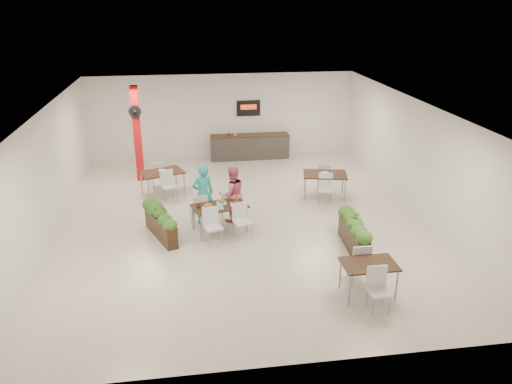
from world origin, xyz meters
TOP-DOWN VIEW (x-y plane):
  - ground at (0.00, 0.00)m, footprint 12.00×12.00m
  - room_shell at (0.00, 0.00)m, footprint 10.10×12.10m
  - red_column at (-3.00, 3.79)m, footprint 0.40×0.41m
  - service_counter at (1.00, 5.65)m, footprint 3.00×0.64m
  - main_table at (-0.64, -0.64)m, footprint 1.62×1.89m
  - diner_man at (-1.04, 0.02)m, footprint 0.70×0.55m
  - diner_woman at (-0.24, 0.02)m, footprint 0.91×0.79m
  - planter_left at (-2.18, -0.75)m, footprint 0.92×1.71m
  - planter_right at (2.54, -2.13)m, footprint 0.48×1.92m
  - side_table_a at (-2.22, 2.34)m, footprint 1.50×1.66m
  - side_table_b at (2.79, 1.41)m, footprint 1.49×1.67m
  - side_table_c at (2.18, -4.12)m, footprint 1.12×1.62m

SIDE VIEW (x-z plane):
  - ground at x=0.00m, z-range 0.00..0.00m
  - service_counter at x=1.00m, z-range -0.61..1.59m
  - planter_left at x=-2.18m, z-range 0.03..0.97m
  - planter_right at x=2.54m, z-range 0.00..1.00m
  - side_table_c at x=2.18m, z-range 0.16..1.08m
  - main_table at x=-0.64m, z-range 0.17..1.10m
  - side_table_a at x=-2.22m, z-range 0.17..1.10m
  - side_table_b at x=2.79m, z-range 0.18..1.10m
  - diner_woman at x=-0.24m, z-range 0.00..1.59m
  - diner_man at x=-1.04m, z-range 0.00..1.68m
  - red_column at x=-3.00m, z-range 0.04..3.24m
  - room_shell at x=0.00m, z-range 0.40..3.62m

